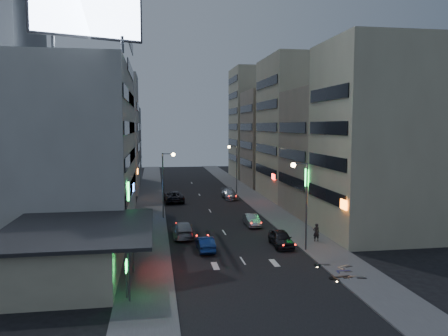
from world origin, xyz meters
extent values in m
plane|color=black|center=(0.00, 0.00, 0.00)|extent=(180.00, 180.00, 0.00)
cube|color=#4C4C4F|center=(-8.00, 30.00, 0.06)|extent=(4.00, 120.00, 0.12)
cube|color=#4C4C4F|center=(8.00, 30.00, 0.06)|extent=(4.00, 120.00, 0.12)
cube|color=#B8B190|center=(-14.00, 2.00, 1.80)|extent=(8.00, 12.00, 3.60)
cube|color=black|center=(-13.00, 2.00, 3.75)|extent=(11.00, 13.00, 0.25)
cube|color=black|center=(-8.90, 2.00, 3.10)|extent=(0.12, 4.00, 0.90)
cube|color=#FF1E14|center=(-8.82, 2.00, 3.10)|extent=(0.04, 3.70, 0.70)
cube|color=#B5B5B0|center=(-17.00, 20.00, 9.00)|extent=(14.00, 24.00, 18.00)
cube|color=#B8B190|center=(15.00, 10.50, 10.00)|extent=(10.00, 11.00, 20.00)
cube|color=gray|center=(15.50, 22.00, 8.00)|extent=(11.00, 12.00, 16.00)
cube|color=#B8B190|center=(15.00, 35.00, 11.00)|extent=(10.00, 14.00, 22.00)
cube|color=#B5B5B0|center=(-15.50, 45.00, 10.00)|extent=(11.00, 10.00, 20.00)
cube|color=slate|center=(-16.00, 58.00, 7.50)|extent=(12.00, 10.00, 15.00)
cube|color=gray|center=(15.50, 50.00, 9.00)|extent=(11.00, 12.00, 18.00)
cube|color=#B8B190|center=(16.00, 64.00, 12.00)|extent=(12.00, 12.00, 24.00)
cylinder|color=#595B60|center=(-16.00, 10.00, 18.75)|extent=(0.30, 0.30, 1.50)
cylinder|color=#595B60|center=(-10.00, 10.00, 18.75)|extent=(0.30, 0.30, 1.50)
cube|color=black|center=(-13.00, 10.00, 21.70)|extent=(9.52, 3.75, 5.00)
cube|color=#BFD5FF|center=(-12.92, 9.79, 21.70)|extent=(9.04, 3.34, 4.60)
cylinder|color=#595B60|center=(6.30, 6.00, 4.12)|extent=(0.16, 0.16, 8.00)
cylinder|color=#595B60|center=(5.60, 6.00, 8.02)|extent=(1.40, 0.10, 0.10)
sphere|color=#FFD88C|center=(5.00, 6.00, 7.92)|extent=(0.44, 0.44, 0.44)
cylinder|color=#595B60|center=(-6.30, 22.00, 4.12)|extent=(0.16, 0.16, 8.00)
cylinder|color=#595B60|center=(-5.60, 22.00, 8.02)|extent=(1.40, 0.10, 0.10)
sphere|color=#FFD88C|center=(-5.00, 22.00, 7.92)|extent=(0.44, 0.44, 0.44)
cylinder|color=#595B60|center=(6.30, 40.00, 4.12)|extent=(0.16, 0.16, 8.00)
cylinder|color=#595B60|center=(5.60, 40.00, 8.02)|extent=(1.40, 0.10, 0.10)
sphere|color=#FFD88C|center=(5.00, 40.00, 7.92)|extent=(0.44, 0.44, 0.44)
imported|color=black|center=(4.49, 7.85, 0.75)|extent=(1.89, 4.46, 1.51)
imported|color=#A2A6AA|center=(3.61, 16.61, 0.67)|extent=(1.48, 4.08, 1.34)
imported|color=#252429|center=(-4.47, 33.91, 0.82)|extent=(2.99, 6.01, 1.64)
imported|color=#ACAFB5|center=(4.28, 35.34, 0.73)|extent=(2.25, 5.13, 1.47)
imported|color=navy|center=(-2.81, 7.49, 0.66)|extent=(1.53, 4.07, 1.33)
imported|color=gray|center=(-4.50, 12.80, 0.78)|extent=(2.23, 5.40, 1.56)
imported|color=black|center=(8.29, 8.60, 1.00)|extent=(0.67, 0.46, 1.76)
camera|label=1|loc=(-7.27, -31.38, 11.43)|focal=35.00mm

